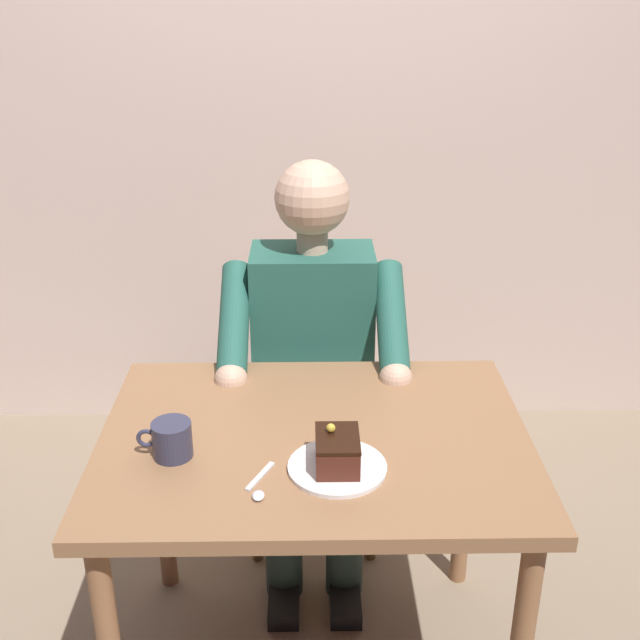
{
  "coord_description": "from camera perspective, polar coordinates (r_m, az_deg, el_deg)",
  "views": [
    {
      "loc": [
        0.01,
        1.56,
        1.71
      ],
      "look_at": [
        -0.01,
        -0.1,
        0.97
      ],
      "focal_mm": 43.76,
      "sensor_mm": 36.0,
      "label": 1
    }
  ],
  "objects": [
    {
      "name": "seated_person",
      "position": [
        2.32,
        -0.52,
        -3.29
      ],
      "size": [
        0.53,
        0.58,
        1.24
      ],
      "color": "#24574A",
      "rests_on": "ground"
    },
    {
      "name": "dessert_plate",
      "position": [
        1.73,
        1.27,
        -10.71
      ],
      "size": [
        0.22,
        0.22,
        0.01
      ],
      "primitive_type": "cylinder",
      "color": "white",
      "rests_on": "dining_table"
    },
    {
      "name": "coffee_cup",
      "position": [
        1.78,
        -10.81,
        -8.53
      ],
      "size": [
        0.12,
        0.09,
        0.08
      ],
      "color": "#303249",
      "rests_on": "dining_table"
    },
    {
      "name": "cafe_rear_panel",
      "position": [
        2.94,
        -0.73,
        19.84
      ],
      "size": [
        6.4,
        0.12,
        3.0
      ],
      "primitive_type": "cube",
      "color": "beige",
      "rests_on": "ground"
    },
    {
      "name": "dining_table",
      "position": [
        1.9,
        -0.39,
        -10.69
      ],
      "size": [
        1.01,
        0.75,
        0.72
      ],
      "color": "#8B613F",
      "rests_on": "ground"
    },
    {
      "name": "dessert_spoon",
      "position": [
        1.68,
        -4.47,
        -12.05
      ],
      "size": [
        0.06,
        0.14,
        0.01
      ],
      "color": "silver",
      "rests_on": "dining_table"
    },
    {
      "name": "chair",
      "position": [
        2.54,
        -0.54,
        -4.69
      ],
      "size": [
        0.42,
        0.42,
        0.9
      ],
      "color": "olive",
      "rests_on": "ground"
    },
    {
      "name": "cake_slice",
      "position": [
        1.71,
        1.28,
        -9.54
      ],
      "size": [
        0.09,
        0.13,
        0.09
      ],
      "color": "#4C2116",
      "rests_on": "dessert_plate"
    }
  ]
}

